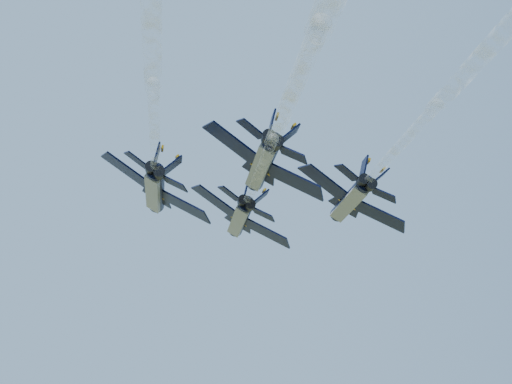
{
  "coord_description": "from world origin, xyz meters",
  "views": [
    {
      "loc": [
        -4.46,
        -90.06,
        62.46
      ],
      "look_at": [
        -3.45,
        0.28,
        93.44
      ],
      "focal_mm": 55.0,
      "sensor_mm": 36.0,
      "label": 1
    }
  ],
  "objects_px": {
    "jet_lead": "(240,219)",
    "jet_right": "(350,201)",
    "jet_slot": "(262,165)",
    "jet_left": "(156,191)"
  },
  "relations": [
    {
      "from": "jet_lead",
      "to": "jet_right",
      "type": "xyz_separation_m",
      "value": [
        13.46,
        -7.46,
        0.0
      ]
    },
    {
      "from": "jet_slot",
      "to": "jet_right",
      "type": "bearing_deg",
      "value": 41.25
    },
    {
      "from": "jet_lead",
      "to": "jet_right",
      "type": "height_order",
      "value": "same"
    },
    {
      "from": "jet_right",
      "to": "jet_lead",
      "type": "bearing_deg",
      "value": 144.03
    },
    {
      "from": "jet_left",
      "to": "jet_slot",
      "type": "distance_m",
      "value": 15.03
    },
    {
      "from": "jet_slot",
      "to": "jet_left",
      "type": "bearing_deg",
      "value": 138.11
    },
    {
      "from": "jet_lead",
      "to": "jet_right",
      "type": "bearing_deg",
      "value": -35.97
    },
    {
      "from": "jet_lead",
      "to": "jet_left",
      "type": "distance_m",
      "value": 14.8
    },
    {
      "from": "jet_lead",
      "to": "jet_slot",
      "type": "height_order",
      "value": "same"
    },
    {
      "from": "jet_lead",
      "to": "jet_left",
      "type": "xyz_separation_m",
      "value": [
        -9.8,
        -11.1,
        0.0
      ]
    }
  ]
}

